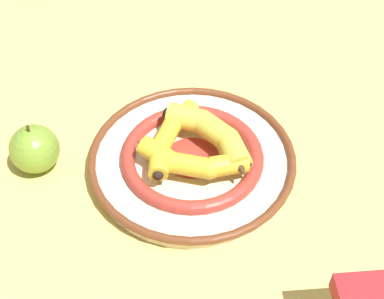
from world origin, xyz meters
name	(u,v)px	position (x,y,z in m)	size (l,w,h in m)	color
ground_plane	(205,179)	(0.00, 0.00, 0.00)	(2.80, 2.80, 0.00)	#E5CC6B
decorative_bowl	(192,159)	(0.03, -0.02, 0.02)	(0.34, 0.34, 0.04)	beige
banana_a	(190,162)	(0.02, 0.02, 0.05)	(0.19, 0.07, 0.03)	yellow
banana_b	(213,134)	(0.01, -0.05, 0.06)	(0.18, 0.11, 0.04)	yellow
banana_c	(170,136)	(0.07, -0.02, 0.05)	(0.06, 0.18, 0.03)	yellow
apple	(35,149)	(0.26, 0.08, 0.04)	(0.08, 0.08, 0.09)	olive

